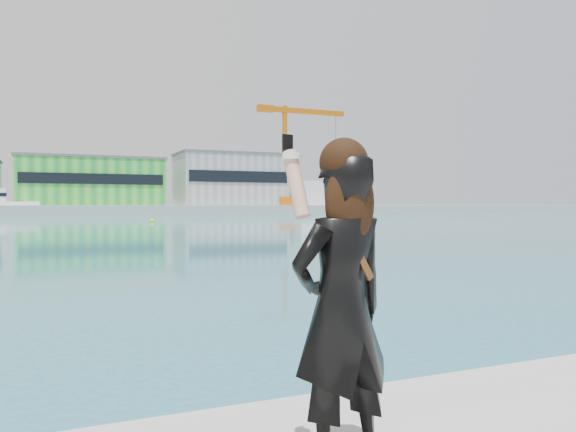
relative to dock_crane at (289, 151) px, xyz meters
name	(u,v)px	position (x,y,z in m)	size (l,w,h in m)	color
far_quay	(51,210)	(-53.20, 8.00, -14.07)	(320.00, 40.00, 2.00)	#9E9E99
warehouse_green	(91,181)	(-45.20, 5.98, -7.81)	(30.60, 16.36, 10.50)	green
warehouse_grey_right	(230,179)	(-13.20, 5.98, -6.80)	(25.50, 15.35, 12.50)	gray
ancillary_shed	(314,193)	(8.80, 4.00, -10.07)	(12.00, 10.00, 6.00)	silver
dock_crane	(289,151)	(0.00, 0.00, 0.00)	(23.00, 4.00, 24.00)	orange
flagpole_right	(161,185)	(-31.11, -1.00, -8.53)	(1.28, 0.16, 8.00)	silver
buoy_near	(152,222)	(-42.47, -54.16, -15.07)	(0.50, 0.50, 0.50)	#FAFC0D
woman	(341,301)	(-53.46, -122.15, -13.37)	(0.68, 0.51, 1.78)	black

